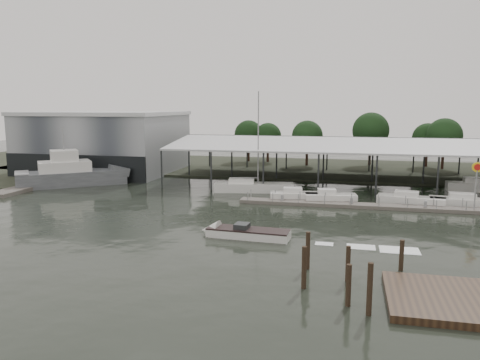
% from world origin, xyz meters
% --- Properties ---
extents(ground, '(200.00, 200.00, 0.00)m').
position_xyz_m(ground, '(0.00, 0.00, 0.00)').
color(ground, black).
rests_on(ground, ground).
extents(land_strip_far, '(140.00, 30.00, 0.30)m').
position_xyz_m(land_strip_far, '(0.00, 42.00, 0.10)').
color(land_strip_far, '#323629').
rests_on(land_strip_far, ground).
extents(land_strip_west, '(20.00, 40.00, 0.30)m').
position_xyz_m(land_strip_west, '(-40.00, 30.00, 0.10)').
color(land_strip_west, '#323629').
rests_on(land_strip_west, ground).
extents(storage_warehouse, '(24.50, 20.50, 10.50)m').
position_xyz_m(storage_warehouse, '(-28.00, 29.94, 5.29)').
color(storage_warehouse, '#969AA0').
rests_on(storage_warehouse, ground).
extents(covered_boat_shed, '(58.24, 24.00, 6.96)m').
position_xyz_m(covered_boat_shed, '(17.00, 28.00, 6.13)').
color(covered_boat_shed, silver).
rests_on(covered_boat_shed, ground).
extents(trawler_dock, '(3.00, 18.00, 0.50)m').
position_xyz_m(trawler_dock, '(-30.00, 14.00, 0.25)').
color(trawler_dock, slate).
rests_on(trawler_dock, ground).
extents(floating_dock, '(28.00, 2.00, 1.40)m').
position_xyz_m(floating_dock, '(15.00, 10.00, 0.20)').
color(floating_dock, slate).
rests_on(floating_dock, ground).
extents(shell_fuel_sign, '(1.10, 0.18, 5.55)m').
position_xyz_m(shell_fuel_sign, '(27.00, 9.99, 3.93)').
color(shell_fuel_sign, gray).
rests_on(shell_fuel_sign, ground).
extents(grey_trawler, '(15.19, 13.55, 8.84)m').
position_xyz_m(grey_trawler, '(-25.78, 16.04, 1.58)').
color(grey_trawler, slate).
rests_on(grey_trawler, ground).
extents(white_sailboat, '(10.87, 4.26, 13.59)m').
position_xyz_m(white_sailboat, '(1.00, 16.78, 0.65)').
color(white_sailboat, white).
rests_on(white_sailboat, ground).
extents(speedboat_underway, '(19.01, 3.37, 2.00)m').
position_xyz_m(speedboat_underway, '(4.48, -5.13, 0.39)').
color(speedboat_underway, white).
rests_on(speedboat_underway, ground).
extents(moored_cruiser_0, '(6.69, 3.29, 1.70)m').
position_xyz_m(moored_cruiser_0, '(7.40, 12.04, 0.61)').
color(moored_cruiser_0, white).
rests_on(moored_cruiser_0, ground).
extents(moored_cruiser_1, '(6.29, 3.10, 1.70)m').
position_xyz_m(moored_cruiser_1, '(11.52, 11.86, 0.61)').
color(moored_cruiser_1, white).
rests_on(moored_cruiser_1, ground).
extents(moored_cruiser_2, '(7.81, 3.62, 1.70)m').
position_xyz_m(moored_cruiser_2, '(20.70, 12.51, 0.61)').
color(moored_cruiser_2, white).
rests_on(moored_cruiser_2, ground).
extents(moored_cruiser_3, '(8.10, 2.82, 1.70)m').
position_xyz_m(moored_cruiser_3, '(26.76, 12.66, 0.61)').
color(moored_cruiser_3, white).
rests_on(moored_cruiser_3, ground).
extents(mooring_pilings, '(6.78, 8.23, 3.63)m').
position_xyz_m(mooring_pilings, '(13.55, -14.96, 1.02)').
color(mooring_pilings, '#36281B').
rests_on(mooring_pilings, ground).
extents(horizon_tree_line, '(66.55, 9.89, 10.29)m').
position_xyz_m(horizon_tree_line, '(24.18, 47.52, 5.96)').
color(horizon_tree_line, black).
rests_on(horizon_tree_line, ground).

